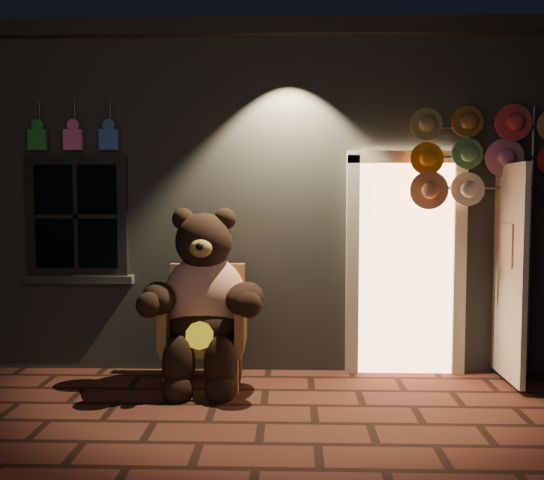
{
  "coord_description": "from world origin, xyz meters",
  "views": [
    {
      "loc": [
        0.23,
        -4.8,
        1.76
      ],
      "look_at": [
        0.05,
        1.0,
        1.35
      ],
      "focal_mm": 42.0,
      "sensor_mm": 36.0,
      "label": 1
    }
  ],
  "objects": [
    {
      "name": "ground",
      "position": [
        0.0,
        0.0,
        0.0
      ],
      "size": [
        60.0,
        60.0,
        0.0
      ],
      "primitive_type": "plane",
      "color": "#4D281D",
      "rests_on": "ground"
    },
    {
      "name": "hat_rack",
      "position": [
        2.03,
        1.28,
        2.15
      ],
      "size": [
        1.49,
        0.22,
        2.62
      ],
      "color": "#59595E",
      "rests_on": "ground"
    },
    {
      "name": "teddy_bear",
      "position": [
        -0.57,
        0.92,
        0.79
      ],
      "size": [
        1.23,
        0.96,
        1.69
      ],
      "rotation": [
        0.0,
        0.0,
        0.02
      ],
      "color": "red",
      "rests_on": "ground"
    },
    {
      "name": "wicker_armchair",
      "position": [
        -0.58,
        1.07,
        0.55
      ],
      "size": [
        0.77,
        0.7,
        1.1
      ],
      "rotation": [
        0.0,
        0.0,
        0.02
      ],
      "color": "#9D6E3D",
      "rests_on": "ground"
    },
    {
      "name": "shop_building",
      "position": [
        0.0,
        3.99,
        1.74
      ],
      "size": [
        7.3,
        5.95,
        3.51
      ],
      "color": "slate",
      "rests_on": "ground"
    }
  ]
}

